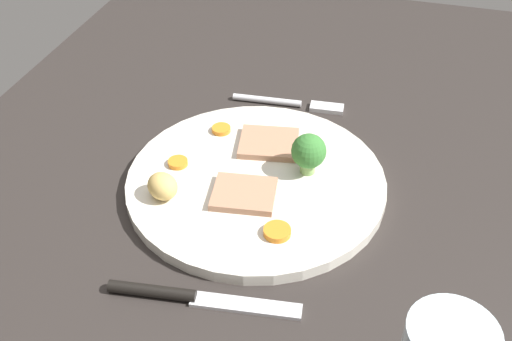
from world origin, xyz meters
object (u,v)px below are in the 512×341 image
object	(u,v)px
carrot_coin_back	(178,163)
knife	(186,296)
dinner_plate	(256,182)
meat_slice_main	(244,194)
carrot_coin_front	(277,232)
roast_potato_left	(163,186)
meat_slice_under	(269,143)
carrot_coin_side	(221,129)
broccoli_floret	(309,152)
fork	(291,103)

from	to	relation	value
carrot_coin_back	knife	xyz separation A→B (cm)	(17.28, 7.60, -1.24)
dinner_plate	meat_slice_main	bearing A→B (deg)	-5.74
meat_slice_main	carrot_coin_front	distance (cm)	6.74
knife	roast_potato_left	bearing A→B (deg)	114.09
meat_slice_under	roast_potato_left	xyz separation A→B (cm)	(12.07, -8.72, 1.02)
carrot_coin_side	broccoli_floret	size ratio (longest dim) A/B	0.47
roast_potato_left	broccoli_floret	size ratio (longest dim) A/B	0.75
roast_potato_left	carrot_coin_front	world-z (taller)	roast_potato_left
meat_slice_under	carrot_coin_front	size ratio (longest dim) A/B	2.45
broccoli_floret	fork	xyz separation A→B (cm)	(-15.09, -5.43, -3.85)
dinner_plate	carrot_coin_front	size ratio (longest dim) A/B	10.37
fork	carrot_coin_front	bearing A→B (deg)	-84.25
meat_slice_main	roast_potato_left	xyz separation A→B (cm)	(2.33, -8.52, 1.02)
carrot_coin_side	knife	size ratio (longest dim) A/B	0.13
dinner_plate	carrot_coin_back	xyz separation A→B (cm)	(0.26, -9.41, 1.00)
meat_slice_under	fork	world-z (taller)	meat_slice_under
meat_slice_main	carrot_coin_back	size ratio (longest dim) A/B	2.94
meat_slice_main	carrot_coin_back	world-z (taller)	meat_slice_main
broccoli_floret	knife	xyz separation A→B (cm)	(20.17, -7.22, -3.78)
roast_potato_left	carrot_coin_front	xyz separation A→B (cm)	(2.26, 13.45, -1.07)
meat_slice_main	carrot_coin_front	world-z (taller)	meat_slice_main
dinner_plate	meat_slice_main	distance (cm)	3.73
dinner_plate	broccoli_floret	xyz separation A→B (cm)	(-2.62, 5.41, 3.53)
roast_potato_left	knife	bearing A→B (deg)	31.18
carrot_coin_back	knife	size ratio (longest dim) A/B	0.13
meat_slice_main	broccoli_floret	bearing A→B (deg)	136.92
knife	carrot_coin_side	bearing A→B (deg)	93.90
carrot_coin_front	fork	distance (cm)	26.29
dinner_plate	carrot_coin_side	bearing A→B (deg)	-138.29
meat_slice_under	broccoli_floret	distance (cm)	7.05
dinner_plate	fork	xyz separation A→B (cm)	(-17.71, -0.02, -0.31)
broccoli_floret	knife	bearing A→B (deg)	-19.70
dinner_plate	meat_slice_main	xyz separation A→B (cm)	(3.54, -0.36, 1.10)
carrot_coin_back	roast_potato_left	bearing A→B (deg)	5.48
dinner_plate	knife	bearing A→B (deg)	-5.89
carrot_coin_side	broccoli_floret	distance (cm)	13.27
knife	carrot_coin_front	bearing A→B (deg)	48.74
meat_slice_main	dinner_plate	bearing A→B (deg)	174.26
meat_slice_main	fork	size ratio (longest dim) A/B	0.45
carrot_coin_back	fork	size ratio (longest dim) A/B	0.15
meat_slice_under	fork	size ratio (longest dim) A/B	0.46
meat_slice_under	roast_potato_left	distance (cm)	14.92
meat_slice_under	roast_potato_left	world-z (taller)	roast_potato_left
carrot_coin_back	dinner_plate	bearing A→B (deg)	91.60
roast_potato_left	broccoli_floret	world-z (taller)	broccoli_floret
dinner_plate	knife	xyz separation A→B (cm)	(17.55, -1.81, -0.25)
meat_slice_under	broccoli_floret	bearing A→B (deg)	57.33
broccoli_floret	carrot_coin_back	bearing A→B (deg)	-78.97
meat_slice_main	carrot_coin_back	bearing A→B (deg)	-109.91
meat_slice_under	carrot_coin_back	size ratio (longest dim) A/B	3.02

